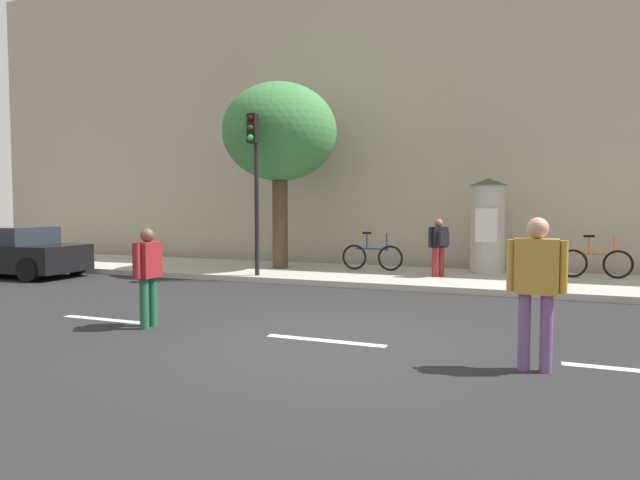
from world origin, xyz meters
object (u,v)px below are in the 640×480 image
(pedestrian_in_light_jacket, at_px, (536,280))
(bicycle_upright, at_px, (595,263))
(street_tree, at_px, (280,133))
(bicycle_leaning, at_px, (372,257))
(traffic_light, at_px, (254,167))
(pedestrian_in_dark_shirt, at_px, (439,243))
(poster_column, at_px, (488,225))
(parked_car_red, at_px, (13,252))
(pedestrian_in_red_top, at_px, (148,270))

(pedestrian_in_light_jacket, xyz_separation_m, bicycle_upright, (1.45, 8.42, -0.53))
(street_tree, bearing_deg, bicycle_leaning, 9.47)
(traffic_light, xyz_separation_m, pedestrian_in_dark_shirt, (4.49, 1.58, -1.94))
(poster_column, height_order, parked_car_red, poster_column)
(traffic_light, bearing_deg, parked_car_red, -167.75)
(bicycle_leaning, bearing_deg, pedestrian_in_red_top, -100.39)
(poster_column, height_order, pedestrian_in_dark_shirt, poster_column)
(street_tree, relative_size, pedestrian_in_dark_shirt, 3.63)
(traffic_light, distance_m, pedestrian_in_red_top, 5.92)
(street_tree, distance_m, pedestrian_in_dark_shirt, 5.63)
(street_tree, relative_size, pedestrian_in_red_top, 3.41)
(traffic_light, relative_size, parked_car_red, 1.02)
(bicycle_leaning, xyz_separation_m, bicycle_upright, (5.73, 0.35, 0.00))
(pedestrian_in_red_top, relative_size, pedestrian_in_dark_shirt, 1.06)
(traffic_light, relative_size, pedestrian_in_light_jacket, 2.33)
(traffic_light, height_order, pedestrian_in_light_jacket, traffic_light)
(pedestrian_in_dark_shirt, relative_size, parked_car_red, 0.36)
(pedestrian_in_red_top, bearing_deg, pedestrian_in_light_jacket, -2.17)
(poster_column, bearing_deg, traffic_light, -152.37)
(pedestrian_in_dark_shirt, bearing_deg, pedestrian_in_light_jacket, -72.67)
(traffic_light, distance_m, poster_column, 6.48)
(poster_column, bearing_deg, pedestrian_in_light_jacket, -82.24)
(pedestrian_in_dark_shirt, bearing_deg, poster_column, 50.75)
(traffic_light, relative_size, bicycle_leaning, 2.36)
(traffic_light, distance_m, bicycle_leaning, 4.22)
(pedestrian_in_red_top, height_order, bicycle_leaning, pedestrian_in_red_top)
(bicycle_upright, bearing_deg, traffic_light, -161.51)
(pedestrian_in_light_jacket, height_order, bicycle_upright, pedestrian_in_light_jacket)
(pedestrian_in_dark_shirt, bearing_deg, bicycle_upright, 17.34)
(poster_column, bearing_deg, pedestrian_in_dark_shirt, -129.25)
(poster_column, height_order, pedestrian_in_light_jacket, poster_column)
(poster_column, height_order, street_tree, street_tree)
(poster_column, distance_m, parked_car_red, 13.27)
(poster_column, xyz_separation_m, parked_car_red, (-12.49, -4.42, -0.78))
(pedestrian_in_red_top, height_order, parked_car_red, pedestrian_in_red_top)
(pedestrian_in_light_jacket, relative_size, parked_car_red, 0.44)
(pedestrian_in_red_top, distance_m, pedestrian_in_dark_shirt, 7.85)
(traffic_light, xyz_separation_m, bicycle_upright, (8.21, 2.74, -2.43))
(pedestrian_in_light_jacket, bearing_deg, street_tree, 132.43)
(street_tree, bearing_deg, traffic_light, -83.70)
(street_tree, bearing_deg, pedestrian_in_light_jacket, -47.57)
(pedestrian_in_red_top, bearing_deg, traffic_light, 100.75)
(poster_column, relative_size, bicycle_leaning, 1.46)
(traffic_light, bearing_deg, pedestrian_in_dark_shirt, 19.43)
(traffic_light, bearing_deg, bicycle_upright, 18.49)
(bicycle_leaning, bearing_deg, street_tree, -170.53)
(bicycle_leaning, bearing_deg, pedestrian_in_light_jacket, -62.09)
(street_tree, relative_size, bicycle_leaning, 3.06)
(traffic_light, height_order, bicycle_upright, traffic_light)
(pedestrian_in_dark_shirt, xyz_separation_m, bicycle_upright, (3.72, 1.16, -0.49))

